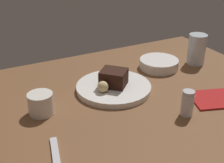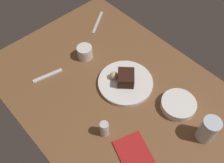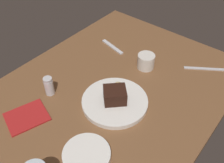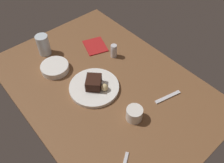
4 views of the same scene
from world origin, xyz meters
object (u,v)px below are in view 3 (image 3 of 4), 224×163
(butter_knife, at_px, (205,69))
(chocolate_cake_slice, at_px, (115,95))
(folded_napkin, at_px, (27,117))
(dessert_plate, at_px, (115,102))
(bread_roll, at_px, (118,86))
(coffee_cup, at_px, (146,61))
(dessert_spoon, at_px, (112,47))
(salt_shaker, at_px, (49,86))
(side_bowl, at_px, (87,156))

(butter_knife, bearing_deg, chocolate_cake_slice, -147.88)
(chocolate_cake_slice, distance_m, folded_napkin, 0.34)
(dessert_plate, xyz_separation_m, bread_roll, (-0.05, -0.03, 0.03))
(coffee_cup, relative_size, dessert_spoon, 0.52)
(chocolate_cake_slice, distance_m, salt_shaker, 0.27)
(side_bowl, relative_size, coffee_cup, 2.01)
(dessert_plate, bearing_deg, dessert_spoon, -139.66)
(chocolate_cake_slice, height_order, bread_roll, chocolate_cake_slice)
(bread_roll, height_order, side_bowl, bread_roll)
(bread_roll, distance_m, butter_knife, 0.43)
(dessert_spoon, bearing_deg, coffee_cup, 5.78)
(dessert_plate, xyz_separation_m, butter_knife, (-0.42, 0.19, -0.01))
(dessert_spoon, height_order, butter_knife, dessert_spoon)
(chocolate_cake_slice, relative_size, folded_napkin, 0.58)
(bread_roll, bearing_deg, coffee_cup, -178.53)
(dessert_plate, height_order, butter_knife, dessert_plate)
(dessert_plate, distance_m, salt_shaker, 0.27)
(side_bowl, relative_size, butter_knife, 0.82)
(coffee_cup, bearing_deg, dessert_plate, 6.76)
(dessert_spoon, distance_m, butter_knife, 0.46)
(dessert_plate, xyz_separation_m, coffee_cup, (-0.26, -0.03, 0.02))
(coffee_cup, distance_m, folded_napkin, 0.56)
(chocolate_cake_slice, height_order, coffee_cup, chocolate_cake_slice)
(folded_napkin, bearing_deg, dessert_spoon, -176.51)
(coffee_cup, bearing_deg, chocolate_cake_slice, 6.80)
(butter_knife, relative_size, folded_napkin, 1.28)
(chocolate_cake_slice, bearing_deg, folded_napkin, -38.97)
(chocolate_cake_slice, relative_size, bread_roll, 2.27)
(dessert_spoon, bearing_deg, side_bowl, -45.98)
(dessert_plate, xyz_separation_m, salt_shaker, (0.12, -0.24, 0.03))
(dessert_spoon, bearing_deg, folded_napkin, -73.90)
(chocolate_cake_slice, bearing_deg, side_bowl, 18.40)
(coffee_cup, height_order, butter_knife, coffee_cup)
(coffee_cup, xyz_separation_m, dessert_spoon, (-0.03, -0.22, -0.03))
(dessert_spoon, bearing_deg, dessert_plate, -37.05)
(chocolate_cake_slice, height_order, folded_napkin, chocolate_cake_slice)
(bread_roll, height_order, coffee_cup, coffee_cup)
(butter_knife, bearing_deg, folded_napkin, -154.19)
(side_bowl, bearing_deg, salt_shaker, -111.34)
(coffee_cup, relative_size, folded_napkin, 0.52)
(bread_roll, relative_size, folded_napkin, 0.25)
(chocolate_cake_slice, distance_m, butter_knife, 0.47)
(coffee_cup, distance_m, butter_knife, 0.27)
(chocolate_cake_slice, xyz_separation_m, dessert_spoon, (-0.29, -0.25, -0.04))
(dessert_plate, distance_m, coffee_cup, 0.27)
(salt_shaker, distance_m, side_bowl, 0.35)
(coffee_cup, bearing_deg, butter_knife, 125.73)
(salt_shaker, bearing_deg, chocolate_cake_slice, 116.72)
(bread_roll, relative_size, butter_knife, 0.20)
(butter_knife, height_order, folded_napkin, folded_napkin)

